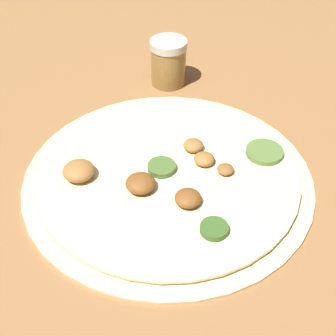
% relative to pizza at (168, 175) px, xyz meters
% --- Properties ---
extents(ground_plane, '(3.00, 3.00, 0.00)m').
position_rel_pizza_xyz_m(ground_plane, '(0.00, -0.00, -0.01)').
color(ground_plane, olive).
extents(pizza, '(0.37, 0.37, 0.03)m').
position_rel_pizza_xyz_m(pizza, '(0.00, 0.00, 0.00)').
color(pizza, beige).
rests_on(pizza, ground_plane).
extents(spice_jar, '(0.06, 0.06, 0.08)m').
position_rel_pizza_xyz_m(spice_jar, '(0.10, -0.21, 0.03)').
color(spice_jar, olive).
rests_on(spice_jar, ground_plane).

